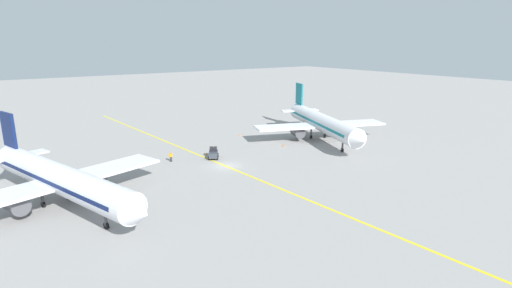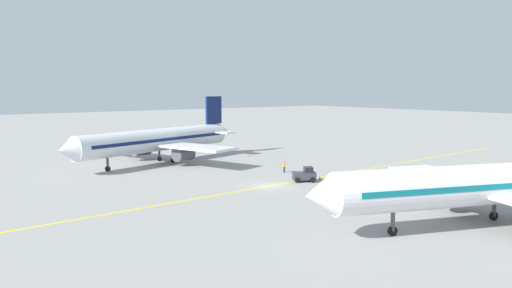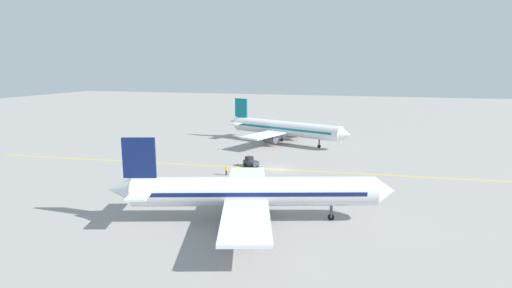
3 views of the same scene
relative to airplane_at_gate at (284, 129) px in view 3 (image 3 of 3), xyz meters
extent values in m
plane|color=gray|center=(26.06, 4.28, -3.71)|extent=(400.00, 400.00, 0.00)
cube|color=yellow|center=(26.06, 4.28, -3.71)|extent=(8.41, 119.76, 0.01)
cylinder|color=white|center=(0.16, 0.41, 0.09)|extent=(13.94, 29.35, 3.60)
cone|color=white|center=(5.86, 15.57, 0.09)|extent=(4.05, 3.45, 3.42)
cone|color=white|center=(-5.66, -15.03, 0.39)|extent=(3.92, 3.89, 3.06)
cube|color=#0F727F|center=(0.16, 0.41, 0.24)|extent=(12.92, 26.55, 0.50)
cube|color=white|center=(-0.20, -0.52, -0.63)|extent=(28.04, 14.73, 0.36)
cylinder|color=#4C4C51|center=(-4.88, 1.24, -1.88)|extent=(3.19, 3.77, 2.20)
cylinder|color=#4C4C51|center=(4.48, -2.28, -1.88)|extent=(3.19, 3.77, 2.20)
cube|color=#0F727F|center=(-4.78, -12.69, 4.39)|extent=(1.75, 3.87, 5.00)
cube|color=white|center=(-4.60, -12.22, 0.49)|extent=(9.27, 5.42, 0.24)
cylinder|color=#4C4C51|center=(3.54, 9.40, -2.31)|extent=(0.36, 0.36, 2.00)
cylinder|color=black|center=(3.54, 9.40, -3.31)|extent=(0.54, 0.85, 0.80)
cylinder|color=#4C4C51|center=(-2.05, -0.90, -2.31)|extent=(0.36, 0.36, 2.00)
cylinder|color=black|center=(-2.05, -0.90, -3.31)|extent=(0.54, 0.85, 0.80)
cylinder|color=#4C4C51|center=(0.95, -2.02, -2.31)|extent=(0.36, 0.36, 2.00)
cylinder|color=black|center=(0.95, -2.02, -3.31)|extent=(0.54, 0.85, 0.80)
cylinder|color=silver|center=(51.60, 7.24, 0.09)|extent=(11.99, 29.78, 3.60)
cone|color=silver|center=(46.99, 22.77, 0.09)|extent=(3.96, 3.27, 3.42)
cone|color=silver|center=(56.30, -8.58, 0.39)|extent=(3.79, 3.75, 3.06)
cube|color=#0F1E51|center=(51.60, 7.24, 0.24)|extent=(11.17, 26.92, 0.50)
cube|color=silver|center=(51.89, 6.28, -0.63)|extent=(28.32, 12.95, 0.36)
cylinder|color=#4C4C51|center=(47.09, 4.86, -1.88)|extent=(3.02, 3.69, 2.20)
cylinder|color=#4C4C51|center=(56.68, 7.71, -1.88)|extent=(3.02, 3.69, 2.20)
cube|color=#0F1E51|center=(55.58, -6.18, 4.39)|extent=(1.48, 3.94, 5.00)
cube|color=silver|center=(55.44, -5.70, 0.49)|extent=(9.31, 4.86, 0.24)
cylinder|color=#4C4C51|center=(48.87, 16.44, -2.31)|extent=(0.36, 0.36, 2.00)
cylinder|color=black|center=(48.87, 16.44, -3.31)|extent=(0.50, 0.85, 0.80)
cylinder|color=#4C4C51|center=(50.64, 4.87, -2.31)|extent=(0.36, 0.36, 2.00)
cylinder|color=black|center=(50.64, 4.87, -3.31)|extent=(0.50, 0.85, 0.80)
cylinder|color=#4C4C51|center=(53.70, 5.78, -2.31)|extent=(0.36, 0.36, 2.00)
cylinder|color=black|center=(53.70, 5.78, -3.31)|extent=(0.50, 0.85, 0.80)
cube|color=#333842|center=(25.52, -0.94, -2.91)|extent=(2.86, 3.34, 0.90)
cube|color=black|center=(25.23, -1.40, -2.11)|extent=(1.66, 1.61, 0.70)
sphere|color=orange|center=(25.23, -1.40, -1.68)|extent=(0.16, 0.16, 0.16)
cylinder|color=black|center=(25.64, -2.16, -3.36)|extent=(0.58, 0.73, 0.70)
cylinder|color=black|center=(24.37, -1.37, -3.36)|extent=(0.58, 0.73, 0.70)
cylinder|color=black|center=(26.67, -0.50, -3.36)|extent=(0.58, 0.73, 0.70)
cylinder|color=black|center=(25.40, 0.29, -3.36)|extent=(0.58, 0.73, 0.70)
cylinder|color=#23232D|center=(32.59, -3.51, -3.28)|extent=(0.16, 0.16, 0.85)
cylinder|color=#23232D|center=(32.40, -3.45, -3.28)|extent=(0.16, 0.16, 0.85)
cube|color=orange|center=(32.49, -3.48, -2.56)|extent=(0.41, 0.31, 0.60)
cylinder|color=orange|center=(32.72, -3.54, -2.56)|extent=(0.10, 0.10, 0.55)
cylinder|color=orange|center=(32.26, -3.41, -2.56)|extent=(0.10, 0.10, 0.55)
sphere|color=#9E7051|center=(32.49, -3.48, -2.14)|extent=(0.22, 0.22, 0.22)
cone|color=orange|center=(12.26, -12.71, -3.43)|extent=(0.32, 0.32, 0.55)
cone|color=orange|center=(9.93, -0.23, -3.43)|extent=(0.32, 0.32, 0.55)
cone|color=orange|center=(49.26, -9.41, -3.43)|extent=(0.32, 0.32, 0.55)
cone|color=orange|center=(25.39, -3.67, -3.43)|extent=(0.32, 0.32, 0.55)
camera|label=1|loc=(58.68, 59.36, 16.57)|focal=28.00mm
camera|label=2|loc=(-21.62, 42.65, 8.49)|focal=35.00mm
camera|label=3|loc=(97.04, 20.32, 15.25)|focal=28.00mm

